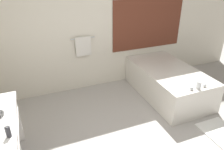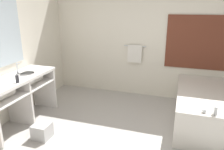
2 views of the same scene
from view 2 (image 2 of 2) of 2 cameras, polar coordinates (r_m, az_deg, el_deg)
wall_back_with_blinds at (r=4.90m, az=10.24°, el=9.60°), size 7.40×0.13×2.70m
vanity_counter at (r=4.09m, az=-23.06°, el=-3.52°), size 0.57×1.49×0.87m
sink_faucet at (r=4.23m, az=-23.49°, el=1.74°), size 0.09×0.04×0.18m
bathtub at (r=4.23m, az=23.56°, el=-7.47°), size 1.04×1.87×0.71m
soap_dispenser at (r=3.69m, az=-23.52°, el=-0.89°), size 0.05×0.05×0.15m
waste_bin at (r=3.74m, az=-17.79°, el=-13.77°), size 0.26×0.26×0.24m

